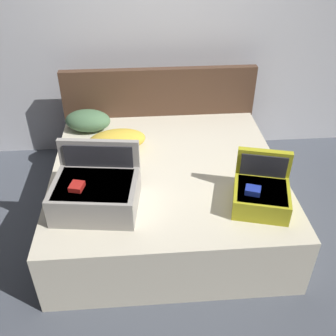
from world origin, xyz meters
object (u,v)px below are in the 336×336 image
(hard_case_large, at_px, (96,192))
(hard_case_medium, at_px, (261,192))
(pillow_near_headboard, at_px, (117,140))
(pillow_center_head, at_px, (88,121))
(bed, at_px, (167,193))

(hard_case_large, distance_m, hard_case_medium, 1.17)
(pillow_near_headboard, bearing_deg, hard_case_large, -99.01)
(hard_case_large, bearing_deg, pillow_center_head, 105.29)
(hard_case_large, relative_size, pillow_near_headboard, 1.27)
(pillow_center_head, bearing_deg, hard_case_large, -81.86)
(bed, xyz_separation_m, hard_case_large, (-0.53, -0.43, 0.39))
(hard_case_medium, relative_size, pillow_center_head, 1.14)
(hard_case_medium, distance_m, pillow_center_head, 1.78)
(pillow_near_headboard, bearing_deg, bed, -38.66)
(bed, height_order, pillow_near_headboard, pillow_near_headboard)
(hard_case_medium, relative_size, pillow_near_headboard, 0.97)
(bed, bearing_deg, hard_case_medium, -37.80)
(hard_case_large, height_order, hard_case_medium, hard_case_large)
(hard_case_large, height_order, pillow_center_head, hard_case_large)
(pillow_near_headboard, bearing_deg, pillow_center_head, 127.16)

